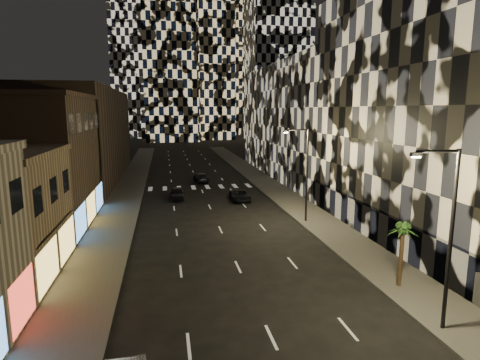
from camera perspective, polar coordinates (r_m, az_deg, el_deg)
name	(u,v)px	position (r m, az deg, el deg)	size (l,w,h in m)	color
sidewalk_left	(128,189)	(57.58, -15.63, -1.26)	(4.00, 120.00, 0.15)	#47443F
sidewalk_right	(268,184)	(59.22, 4.02, -0.61)	(4.00, 120.00, 0.15)	#47443F
curb_left	(144,189)	(57.42, -13.54, -1.20)	(0.20, 120.00, 0.15)	#4C4C47
curb_right	(254,185)	(58.73, 2.04, -0.68)	(0.20, 120.00, 0.15)	#4C4C47
retail_brown	(32,163)	(41.92, -27.49, 2.10)	(10.00, 15.00, 12.00)	#483628
retail_filler_left	(85,135)	(67.53, -21.15, 5.97)	(10.00, 40.00, 14.00)	#483628
midrise_right	(458,109)	(39.54, 28.57, 8.89)	(16.00, 25.00, 22.00)	#232326
midrise_base	(369,220)	(36.47, 17.84, -5.50)	(0.60, 25.00, 3.00)	#383838
midrise_filler_right	(317,121)	(68.01, 10.87, 8.17)	(16.00, 40.00, 18.00)	#232326
tower_center_low	(169,0)	(150.83, -10.12, 23.86)	(18.00, 18.00, 95.00)	black
streetlight_near	(447,228)	(21.67, 27.39, -6.07)	(2.55, 0.25, 9.00)	black
streetlight_far	(305,168)	(39.01, 9.19, 1.63)	(2.55, 0.25, 9.00)	black
car_dark_midlane	(177,193)	(50.16, -8.93, -1.88)	(1.71, 4.25, 1.45)	black
car_dark_oncoming	(201,178)	(61.49, -5.54, 0.35)	(1.96, 4.83, 1.40)	black
car_dark_rightlane	(240,196)	(48.58, 0.04, -2.23)	(2.18, 4.72, 1.31)	black
palm_tree	(403,234)	(26.51, 22.13, -7.11)	(2.06, 2.02, 4.03)	#47331E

